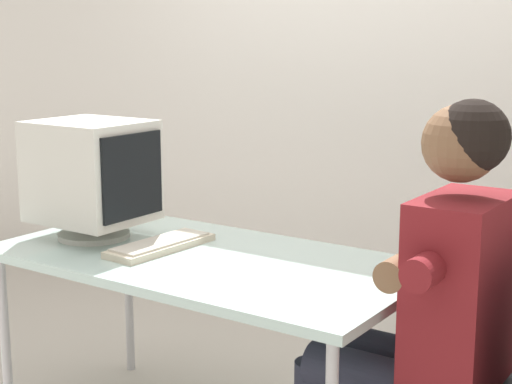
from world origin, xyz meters
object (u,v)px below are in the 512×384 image
Objects in this scene: desk at (205,269)px; keyboard at (161,245)px; crt_monitor at (92,173)px; person_seated at (426,299)px.

desk is 0.19m from keyboard.
crt_monitor is (-0.50, -0.04, 0.30)m from desk.
keyboard is at bearing 3.22° from crt_monitor.
person_seated reaches higher than desk.
keyboard is at bearing -178.40° from person_seated.
keyboard is (-0.18, -0.02, 0.06)m from desk.
person_seated is (1.31, 0.05, -0.25)m from crt_monitor.
crt_monitor reaches higher than desk.
keyboard is (0.31, 0.02, -0.23)m from crt_monitor.
crt_monitor is 0.39m from keyboard.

